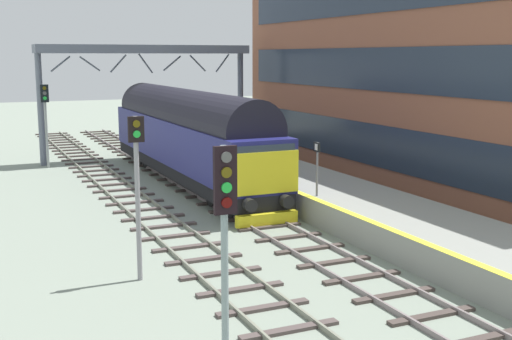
{
  "coord_description": "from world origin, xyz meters",
  "views": [
    {
      "loc": [
        -10.12,
        -25.89,
        6.29
      ],
      "look_at": [
        0.2,
        -2.93,
        1.9
      ],
      "focal_mm": 46.09,
      "sensor_mm": 36.0,
      "label": 1
    }
  ],
  "objects_px": {
    "waiting_passenger": "(242,134)",
    "signal_post_near": "(225,232)",
    "signal_post_mid": "(137,180)",
    "diesel_locomotive": "(187,134)",
    "platform_number_sign": "(317,161)",
    "signal_post_far": "(46,115)"
  },
  "relations": [
    {
      "from": "diesel_locomotive",
      "to": "platform_number_sign",
      "type": "bearing_deg",
      "value": -77.71
    },
    {
      "from": "signal_post_near",
      "to": "signal_post_mid",
      "type": "xyz_separation_m",
      "value": [
        0.0,
        6.62,
        -0.16
      ]
    },
    {
      "from": "diesel_locomotive",
      "to": "platform_number_sign",
      "type": "distance_m",
      "value": 9.63
    },
    {
      "from": "platform_number_sign",
      "to": "waiting_passenger",
      "type": "bearing_deg",
      "value": 80.65
    },
    {
      "from": "signal_post_near",
      "to": "signal_post_far",
      "type": "bearing_deg",
      "value": 90.0
    },
    {
      "from": "waiting_passenger",
      "to": "signal_post_near",
      "type": "bearing_deg",
      "value": 134.61
    },
    {
      "from": "signal_post_far",
      "to": "diesel_locomotive",
      "type": "bearing_deg",
      "value": -52.54
    },
    {
      "from": "platform_number_sign",
      "to": "signal_post_far",
      "type": "bearing_deg",
      "value": 114.83
    },
    {
      "from": "diesel_locomotive",
      "to": "waiting_passenger",
      "type": "height_order",
      "value": "diesel_locomotive"
    },
    {
      "from": "diesel_locomotive",
      "to": "waiting_passenger",
      "type": "xyz_separation_m",
      "value": [
        4.01,
        2.52,
        -0.49
      ]
    },
    {
      "from": "signal_post_near",
      "to": "signal_post_mid",
      "type": "relative_size",
      "value": 1.0
    },
    {
      "from": "signal_post_near",
      "to": "waiting_passenger",
      "type": "relative_size",
      "value": 2.85
    },
    {
      "from": "signal_post_mid",
      "to": "platform_number_sign",
      "type": "height_order",
      "value": "signal_post_mid"
    },
    {
      "from": "signal_post_near",
      "to": "waiting_passenger",
      "type": "height_order",
      "value": "signal_post_near"
    },
    {
      "from": "signal_post_mid",
      "to": "platform_number_sign",
      "type": "bearing_deg",
      "value": 25.89
    },
    {
      "from": "diesel_locomotive",
      "to": "platform_number_sign",
      "type": "relative_size",
      "value": 9.16
    },
    {
      "from": "signal_post_mid",
      "to": "signal_post_far",
      "type": "bearing_deg",
      "value": 90.0
    },
    {
      "from": "platform_number_sign",
      "to": "waiting_passenger",
      "type": "xyz_separation_m",
      "value": [
        1.96,
        11.93,
        -0.38
      ]
    },
    {
      "from": "signal_post_mid",
      "to": "waiting_passenger",
      "type": "relative_size",
      "value": 2.85
    },
    {
      "from": "signal_post_near",
      "to": "platform_number_sign",
      "type": "distance_m",
      "value": 13.08
    },
    {
      "from": "diesel_locomotive",
      "to": "signal_post_mid",
      "type": "bearing_deg",
      "value": -113.72
    },
    {
      "from": "waiting_passenger",
      "to": "signal_post_far",
      "type": "bearing_deg",
      "value": 41.07
    }
  ]
}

